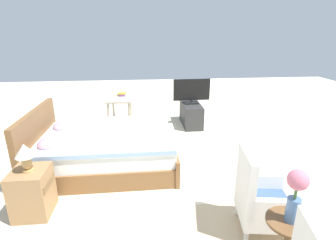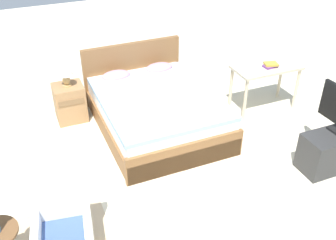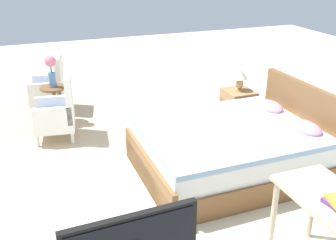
# 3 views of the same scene
# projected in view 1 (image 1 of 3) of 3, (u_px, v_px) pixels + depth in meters

# --- Properties ---
(ground_plane) EXTENTS (16.00, 16.00, 0.00)m
(ground_plane) POSITION_uv_depth(u_px,v_px,m) (170.00, 167.00, 4.21)
(ground_plane) COLOR beige
(bed) EXTENTS (1.63, 2.15, 0.96)m
(bed) POSITION_uv_depth(u_px,v_px,m) (104.00, 149.00, 4.19)
(bed) COLOR brown
(bed) RESTS_ON ground_plane
(armchair_by_window_right) EXTENTS (0.62, 0.62, 0.92)m
(armchair_by_window_right) POSITION_uv_depth(u_px,v_px,m) (260.00, 200.00, 2.79)
(armchair_by_window_right) COLOR white
(armchair_by_window_right) RESTS_ON floor_rug
(flower_vase) EXTENTS (0.17, 0.17, 0.48)m
(flower_vase) POSITION_uv_depth(u_px,v_px,m) (296.00, 191.00, 2.09)
(flower_vase) COLOR #4C709E
(flower_vase) RESTS_ON side_table
(nightstand) EXTENTS (0.44, 0.41, 0.57)m
(nightstand) POSITION_uv_depth(u_px,v_px,m) (33.00, 192.00, 3.08)
(nightstand) COLOR #997047
(nightstand) RESTS_ON ground_plane
(table_lamp) EXTENTS (0.22, 0.22, 0.33)m
(table_lamp) POSITION_uv_depth(u_px,v_px,m) (25.00, 154.00, 2.92)
(table_lamp) COLOR tan
(table_lamp) RESTS_ON nightstand
(tv_stand) EXTENTS (0.96, 0.40, 0.51)m
(tv_stand) POSITION_uv_depth(u_px,v_px,m) (191.00, 114.00, 6.07)
(tv_stand) COLOR #2D2D2D
(tv_stand) RESTS_ON ground_plane
(tv_flatscreen) EXTENTS (0.21, 0.83, 0.56)m
(tv_flatscreen) POSITION_uv_depth(u_px,v_px,m) (192.00, 91.00, 5.90)
(tv_flatscreen) COLOR black
(tv_flatscreen) RESTS_ON tv_stand
(vanity_desk) EXTENTS (1.04, 0.52, 0.73)m
(vanity_desk) POSITION_uv_depth(u_px,v_px,m) (120.00, 101.00, 5.77)
(vanity_desk) COLOR beige
(vanity_desk) RESTS_ON ground_plane
(book_stack) EXTENTS (0.24, 0.19, 0.06)m
(book_stack) POSITION_uv_depth(u_px,v_px,m) (122.00, 94.00, 5.76)
(book_stack) COLOR #66387A
(book_stack) RESTS_ON vanity_desk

